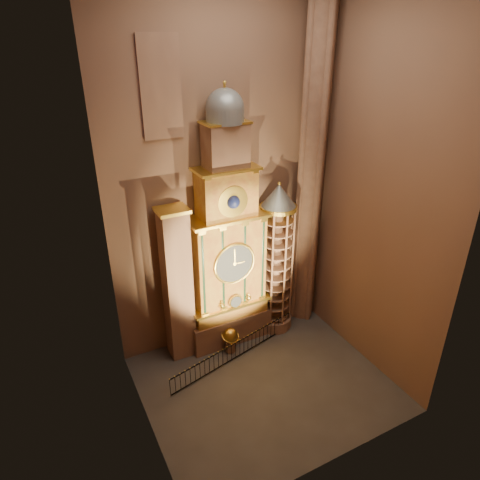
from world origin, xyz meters
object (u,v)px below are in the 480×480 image
stair_turret (276,261)px  iron_railing (236,350)px  astronomical_clock (227,252)px  celestial_globe (230,338)px  portrait_tower (178,285)px

stair_turret → iron_railing: 6.45m
astronomical_clock → celestial_globe: 5.82m
astronomical_clock → iron_railing: 6.43m
astronomical_clock → celestial_globe: (-0.54, -1.39, -5.62)m
portrait_tower → celestial_globe: (2.86, -1.41, -4.09)m
stair_turret → iron_railing: stair_turret is taller
stair_turret → celestial_globe: (-4.04, -1.13, -4.21)m
astronomical_clock → stair_turret: 3.78m
celestial_globe → iron_railing: 0.93m
stair_turret → iron_railing: (-4.07, -1.97, -4.59)m
stair_turret → celestial_globe: bearing=-164.4°
astronomical_clock → celestial_globe: bearing=-111.3°
portrait_tower → celestial_globe: size_ratio=5.79×
astronomical_clock → celestial_globe: astronomical_clock is taller
astronomical_clock → iron_railing: bearing=-104.4°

